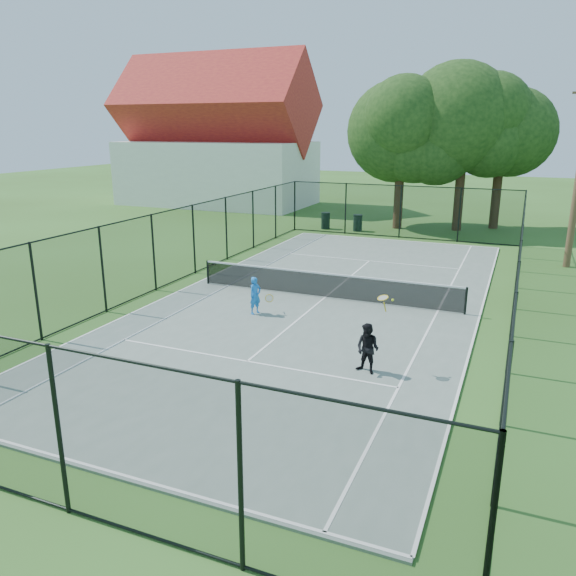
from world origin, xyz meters
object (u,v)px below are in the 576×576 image
at_px(player_blue, 255,296).
at_px(player_black, 368,348).
at_px(trash_bin_right, 358,223).
at_px(tennis_net, 325,284).
at_px(trash_bin_left, 326,221).

xyz_separation_m(player_blue, player_black, (4.73, -3.17, 0.03)).
distance_m(trash_bin_right, player_black, 20.85).
relative_size(tennis_net, trash_bin_right, 9.99).
height_order(tennis_net, player_black, player_black).
relative_size(tennis_net, player_blue, 7.90).
bearing_deg(trash_bin_left, tennis_net, -70.97).
bearing_deg(player_blue, player_black, -33.84).
relative_size(tennis_net, player_black, 4.98).
bearing_deg(trash_bin_left, player_black, -68.07).
height_order(trash_bin_right, player_blue, player_blue).
bearing_deg(player_black, tennis_net, 118.47).
bearing_deg(trash_bin_right, player_blue, -85.81).
height_order(tennis_net, player_blue, player_blue).
relative_size(trash_bin_right, player_black, 0.50).
relative_size(player_blue, player_black, 0.63).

